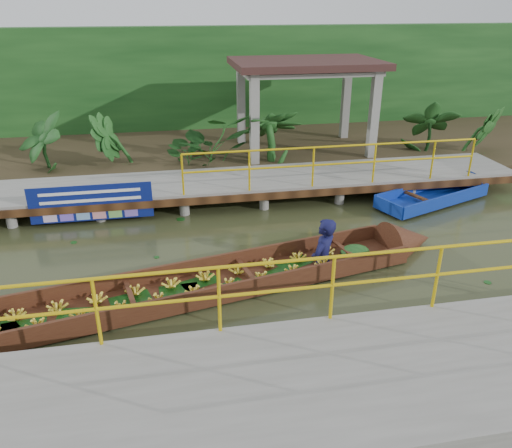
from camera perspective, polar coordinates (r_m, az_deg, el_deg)
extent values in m
plane|color=#33361B|center=(10.11, -1.58, -4.41)|extent=(80.00, 80.00, 0.00)
cube|color=#302718|center=(16.97, -5.70, 8.36)|extent=(30.00, 8.00, 0.45)
cube|color=slate|center=(13.09, -4.07, 4.80)|extent=(16.00, 2.00, 0.15)
cube|color=black|center=(12.18, -3.49, 2.91)|extent=(16.00, 0.12, 0.18)
cylinder|color=gold|center=(12.48, 9.11, 8.76)|extent=(7.50, 0.05, 0.05)
cylinder|color=gold|center=(12.61, 8.97, 6.79)|extent=(7.50, 0.05, 0.05)
cylinder|color=gold|center=(12.62, 8.96, 6.57)|extent=(0.05, 0.05, 1.00)
cylinder|color=slate|center=(12.64, -21.87, 0.95)|extent=(0.24, 0.24, 0.55)
cylinder|color=slate|center=(14.11, -20.82, 3.49)|extent=(0.24, 0.24, 0.55)
cylinder|color=slate|center=(12.38, -12.81, 1.68)|extent=(0.24, 0.24, 0.55)
cylinder|color=slate|center=(13.88, -12.69, 4.18)|extent=(0.24, 0.24, 0.55)
cylinder|color=slate|center=(12.44, -3.59, 2.38)|extent=(0.24, 0.24, 0.55)
cylinder|color=slate|center=(13.93, -4.44, 4.80)|extent=(0.24, 0.24, 0.55)
cylinder|color=slate|center=(12.82, 5.32, 2.99)|extent=(0.24, 0.24, 0.55)
cylinder|color=slate|center=(14.27, 3.59, 5.30)|extent=(0.24, 0.24, 0.55)
cylinder|color=slate|center=(13.48, 13.55, 3.50)|extent=(0.24, 0.24, 0.55)
cylinder|color=slate|center=(14.87, 11.13, 5.68)|extent=(0.24, 0.24, 0.55)
cylinder|color=slate|center=(14.40, 20.87, 3.88)|extent=(0.24, 0.24, 0.55)
cylinder|color=slate|center=(15.70, 17.98, 5.94)|extent=(0.24, 0.24, 0.55)
cylinder|color=slate|center=(12.44, -3.59, 2.38)|extent=(0.24, 0.24, 0.55)
cube|color=slate|center=(6.88, 13.12, -18.05)|extent=(18.00, 2.40, 0.70)
cylinder|color=gold|center=(6.97, 10.53, -3.57)|extent=(10.00, 0.05, 0.05)
cylinder|color=gold|center=(7.19, 10.25, -6.75)|extent=(10.00, 0.05, 0.05)
cylinder|color=gold|center=(7.21, 10.22, -7.09)|extent=(0.05, 0.05, 1.00)
cube|color=slate|center=(14.47, -0.18, 11.31)|extent=(0.25, 0.25, 2.80)
cube|color=slate|center=(15.52, 13.28, 11.57)|extent=(0.25, 0.25, 2.80)
cube|color=slate|center=(16.78, -1.72, 13.12)|extent=(0.25, 0.25, 2.80)
cube|color=slate|center=(17.70, 10.20, 13.35)|extent=(0.25, 0.25, 2.80)
cube|color=slate|center=(15.80, 5.71, 17.10)|extent=(4.00, 2.60, 0.12)
cube|color=#361E1B|center=(15.78, 5.74, 17.82)|extent=(4.40, 3.00, 0.20)
cube|color=#133C14|center=(19.03, -6.68, 15.54)|extent=(30.00, 0.80, 4.00)
cube|color=#37180F|center=(9.12, -7.33, -7.64)|extent=(8.62, 2.83, 0.06)
cube|color=#37180F|center=(9.49, -8.27, -5.27)|extent=(8.41, 1.85, 0.36)
cube|color=#37180F|center=(8.60, -6.39, -8.56)|extent=(8.41, 1.85, 0.36)
cone|color=#37180F|center=(11.10, 17.05, -1.94)|extent=(1.26, 1.23, 1.03)
ellipsoid|color=#133C14|center=(10.34, 11.25, -3.15)|extent=(0.69, 0.59, 0.28)
imported|color=#10113C|center=(9.60, 7.91, 0.53)|extent=(0.79, 0.79, 1.86)
cube|color=#0D2B96|center=(13.75, 19.43, 2.67)|extent=(3.29, 2.02, 0.11)
cube|color=#0D2B96|center=(13.99, 18.03, 3.78)|extent=(2.97, 1.19, 0.32)
cube|color=#0D2B96|center=(13.44, 21.03, 2.51)|extent=(2.97, 1.19, 0.32)
cube|color=#0D2B96|center=(12.58, 14.87, 1.88)|extent=(0.40, 0.91, 0.32)
cone|color=#0D2B96|center=(15.11, 23.84, 4.12)|extent=(0.91, 1.05, 0.89)
cube|color=black|center=(13.31, 18.07, 2.92)|extent=(0.44, 0.92, 0.05)
cube|color=navy|center=(12.17, -18.29, 2.30)|extent=(2.78, 0.03, 0.87)
cube|color=white|center=(12.06, -18.47, 3.45)|extent=(2.26, 0.01, 0.07)
cube|color=white|center=(12.13, -18.34, 2.57)|extent=(2.26, 0.01, 0.07)
imported|color=#133C14|center=(14.88, -23.50, 8.54)|extent=(1.39, 1.39, 1.73)
imported|color=#133C14|center=(14.56, -15.75, 9.34)|extent=(1.39, 1.39, 1.73)
imported|color=#133C14|center=(14.55, -5.78, 10.11)|extent=(1.39, 1.39, 1.73)
imported|color=#133C14|center=(14.85, 2.05, 10.51)|extent=(1.39, 1.39, 1.73)
imported|color=#133C14|center=(16.65, 19.40, 10.69)|extent=(1.39, 1.39, 1.73)
imported|color=#133C14|center=(17.44, 23.77, 10.59)|extent=(1.39, 1.39, 1.73)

